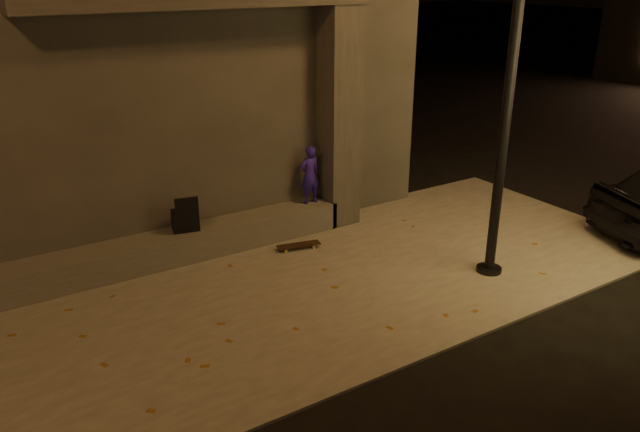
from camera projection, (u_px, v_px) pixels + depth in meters
ground at (397, 359)px, 7.12m from camera, size 120.00×120.00×0.00m
sidewalk at (306, 287)px, 8.68m from camera, size 11.00×4.40×0.04m
building at (120, 64)px, 10.74m from camera, size 9.00×5.10×5.22m
ledge at (158, 250)px, 9.21m from camera, size 6.00×0.55×0.45m
column at (339, 119)px, 10.22m from camera, size 0.55×0.55×3.60m
skateboarder at (310, 175)px, 10.26m from camera, size 0.37×0.25×0.98m
backpack at (185, 218)px, 9.28m from camera, size 0.43×0.32×0.54m
skateboard at (299, 245)px, 9.77m from camera, size 0.71×0.32×0.08m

